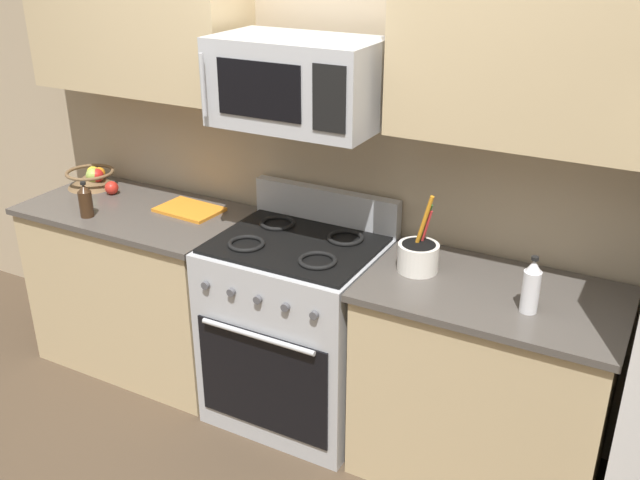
{
  "coord_description": "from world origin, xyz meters",
  "views": [
    {
      "loc": [
        1.48,
        -1.88,
        2.27
      ],
      "look_at": [
        0.19,
        0.52,
        1.03
      ],
      "focal_mm": 39.86,
      "sensor_mm": 36.0,
      "label": 1
    }
  ],
  "objects_px": {
    "fruit_basket": "(92,177)",
    "bottle_vinegar": "(531,287)",
    "bottle_soy": "(85,201)",
    "utensil_crock": "(418,256)",
    "range_oven": "(298,328)",
    "microwave": "(297,82)",
    "cutting_board": "(189,210)",
    "apple_loose": "(112,188)"
  },
  "relations": [
    {
      "from": "range_oven",
      "to": "utensil_crock",
      "type": "relative_size",
      "value": 3.2
    },
    {
      "from": "fruit_basket",
      "to": "bottle_soy",
      "type": "height_order",
      "value": "bottle_soy"
    },
    {
      "from": "bottle_soy",
      "to": "utensil_crock",
      "type": "bearing_deg",
      "value": 7.6
    },
    {
      "from": "utensil_crock",
      "to": "cutting_board",
      "type": "bearing_deg",
      "value": 176.63
    },
    {
      "from": "apple_loose",
      "to": "bottle_soy",
      "type": "distance_m",
      "value": 0.32
    },
    {
      "from": "range_oven",
      "to": "bottle_vinegar",
      "type": "relative_size",
      "value": 4.75
    },
    {
      "from": "bottle_soy",
      "to": "bottle_vinegar",
      "type": "relative_size",
      "value": 0.8
    },
    {
      "from": "utensil_crock",
      "to": "microwave",
      "type": "bearing_deg",
      "value": 179.94
    },
    {
      "from": "apple_loose",
      "to": "bottle_vinegar",
      "type": "bearing_deg",
      "value": -4.96
    },
    {
      "from": "bottle_soy",
      "to": "bottle_vinegar",
      "type": "height_order",
      "value": "bottle_vinegar"
    },
    {
      "from": "range_oven",
      "to": "microwave",
      "type": "distance_m",
      "value": 1.17
    },
    {
      "from": "apple_loose",
      "to": "utensil_crock",
      "type": "bearing_deg",
      "value": -2.31
    },
    {
      "from": "range_oven",
      "to": "bottle_soy",
      "type": "distance_m",
      "value": 1.23
    },
    {
      "from": "fruit_basket",
      "to": "bottle_vinegar",
      "type": "relative_size",
      "value": 1.15
    },
    {
      "from": "apple_loose",
      "to": "cutting_board",
      "type": "relative_size",
      "value": 0.23
    },
    {
      "from": "range_oven",
      "to": "fruit_basket",
      "type": "bearing_deg",
      "value": 174.34
    },
    {
      "from": "microwave",
      "to": "cutting_board",
      "type": "distance_m",
      "value": 1.01
    },
    {
      "from": "cutting_board",
      "to": "bottle_soy",
      "type": "height_order",
      "value": "bottle_soy"
    },
    {
      "from": "microwave",
      "to": "fruit_basket",
      "type": "height_order",
      "value": "microwave"
    },
    {
      "from": "cutting_board",
      "to": "bottle_vinegar",
      "type": "xyz_separation_m",
      "value": [
        1.76,
        -0.2,
        0.1
      ]
    },
    {
      "from": "utensil_crock",
      "to": "cutting_board",
      "type": "distance_m",
      "value": 1.27
    },
    {
      "from": "fruit_basket",
      "to": "apple_loose",
      "type": "relative_size",
      "value": 3.61
    },
    {
      "from": "range_oven",
      "to": "bottle_vinegar",
      "type": "height_order",
      "value": "bottle_vinegar"
    },
    {
      "from": "utensil_crock",
      "to": "bottle_vinegar",
      "type": "relative_size",
      "value": 1.48
    },
    {
      "from": "microwave",
      "to": "cutting_board",
      "type": "relative_size",
      "value": 2.21
    },
    {
      "from": "range_oven",
      "to": "utensil_crock",
      "type": "height_order",
      "value": "utensil_crock"
    },
    {
      "from": "utensil_crock",
      "to": "cutting_board",
      "type": "height_order",
      "value": "utensil_crock"
    },
    {
      "from": "fruit_basket",
      "to": "bottle_soy",
      "type": "bearing_deg",
      "value": -48.61
    },
    {
      "from": "bottle_soy",
      "to": "fruit_basket",
      "type": "bearing_deg",
      "value": 131.39
    },
    {
      "from": "apple_loose",
      "to": "bottle_soy",
      "type": "relative_size",
      "value": 0.4
    },
    {
      "from": "fruit_basket",
      "to": "apple_loose",
      "type": "distance_m",
      "value": 0.19
    },
    {
      "from": "range_oven",
      "to": "fruit_basket",
      "type": "distance_m",
      "value": 1.48
    },
    {
      "from": "fruit_basket",
      "to": "bottle_vinegar",
      "type": "bearing_deg",
      "value": -5.48
    },
    {
      "from": "fruit_basket",
      "to": "cutting_board",
      "type": "bearing_deg",
      "value": -2.91
    },
    {
      "from": "range_oven",
      "to": "bottle_soy",
      "type": "xyz_separation_m",
      "value": [
        -1.09,
        -0.2,
        0.52
      ]
    },
    {
      "from": "bottle_soy",
      "to": "bottle_vinegar",
      "type": "distance_m",
      "value": 2.17
    },
    {
      "from": "bottle_soy",
      "to": "range_oven",
      "type": "bearing_deg",
      "value": 10.14
    },
    {
      "from": "utensil_crock",
      "to": "fruit_basket",
      "type": "distance_m",
      "value": 1.97
    },
    {
      "from": "utensil_crock",
      "to": "apple_loose",
      "type": "distance_m",
      "value": 1.78
    },
    {
      "from": "apple_loose",
      "to": "bottle_soy",
      "type": "xyz_separation_m",
      "value": [
        0.11,
        -0.29,
        0.05
      ]
    },
    {
      "from": "cutting_board",
      "to": "bottle_soy",
      "type": "bearing_deg",
      "value": -143.71
    },
    {
      "from": "microwave",
      "to": "fruit_basket",
      "type": "relative_size",
      "value": 2.68
    }
  ]
}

